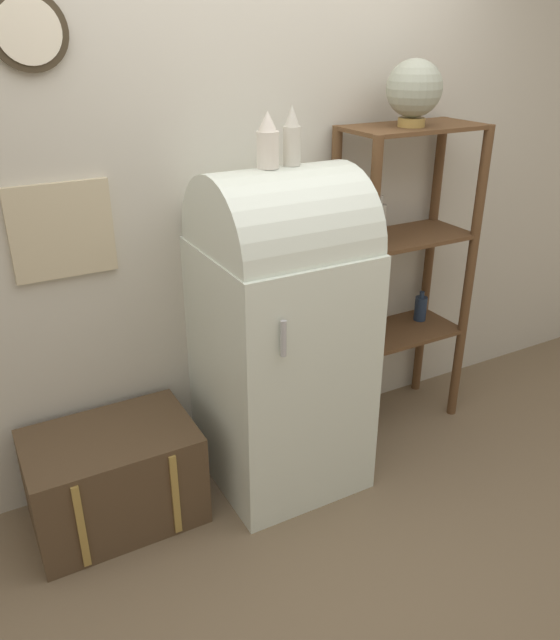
% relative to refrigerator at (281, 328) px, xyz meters
% --- Properties ---
extents(ground_plane, '(12.00, 12.00, 0.00)m').
position_rel_refrigerator_xyz_m(ground_plane, '(0.00, -0.22, -0.79)').
color(ground_plane, '#7A664C').
extents(wall_back, '(7.00, 0.09, 2.70)m').
position_rel_refrigerator_xyz_m(wall_back, '(-0.01, 0.36, 0.56)').
color(wall_back, beige).
rests_on(wall_back, ground_plane).
extents(refrigerator, '(0.66, 0.70, 1.51)m').
position_rel_refrigerator_xyz_m(refrigerator, '(0.00, 0.00, 0.00)').
color(refrigerator, silver).
rests_on(refrigerator, ground_plane).
extents(suitcase_trunk, '(0.72, 0.49, 0.45)m').
position_rel_refrigerator_xyz_m(suitcase_trunk, '(-0.81, 0.06, -0.57)').
color(suitcase_trunk, brown).
rests_on(suitcase_trunk, ground_plane).
extents(shelf_unit, '(0.70, 0.37, 1.61)m').
position_rel_refrigerator_xyz_m(shelf_unit, '(0.78, 0.13, 0.14)').
color(shelf_unit, brown).
rests_on(shelf_unit, ground_plane).
extents(globe, '(0.25, 0.25, 0.29)m').
position_rel_refrigerator_xyz_m(globe, '(0.74, 0.10, 0.98)').
color(globe, '#AD8942').
rests_on(globe, shelf_unit).
extents(vase_left, '(0.09, 0.09, 0.22)m').
position_rel_refrigerator_xyz_m(vase_left, '(-0.05, 0.01, 0.82)').
color(vase_left, silver).
rests_on(vase_left, refrigerator).
extents(vase_center, '(0.07, 0.07, 0.24)m').
position_rel_refrigerator_xyz_m(vase_center, '(0.06, 0.01, 0.83)').
color(vase_center, beige).
rests_on(vase_center, refrigerator).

